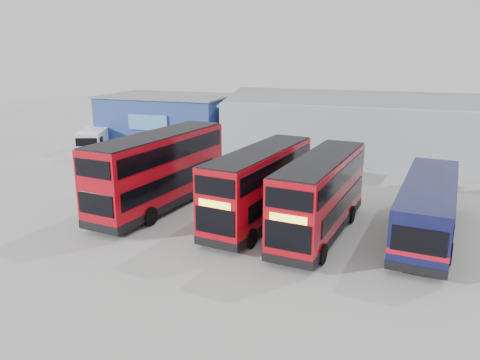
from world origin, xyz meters
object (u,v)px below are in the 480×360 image
double_decker_right (320,197)px  panel_van (94,140)px  double_decker_centre (260,187)px  single_decker_blue (427,209)px  office_block (169,121)px  maintenance_shed (402,129)px  double_decker_left (160,172)px

double_decker_right → panel_van: double_decker_right is taller
double_decker_centre → single_decker_blue: (8.79, 0.84, -0.60)m
office_block → maintenance_shed: bearing=5.2°
double_decker_centre → office_block: bearing=138.4°
office_block → double_decker_left: size_ratio=1.10×
double_decker_centre → panel_van: (-19.69, 12.10, -0.80)m
maintenance_shed → office_block: bearing=-174.8°
office_block → double_decker_left: bearing=-64.2°
maintenance_shed → panel_van: maintenance_shed is taller
maintenance_shed → panel_van: 27.97m
double_decker_centre → panel_van: size_ratio=1.79×
office_block → panel_van: size_ratio=2.18×
double_decker_centre → panel_van: bearing=156.8°
office_block → single_decker_blue: office_block is taller
single_decker_blue → panel_van: bearing=-15.7°
office_block → double_decker_right: (18.27, -18.27, -0.50)m
office_block → panel_van: (-4.92, -5.47, -1.29)m
office_block → double_decker_right: bearing=-45.0°
office_block → double_decker_right: size_ratio=1.22×
double_decker_right → single_decker_blue: bearing=22.8°
maintenance_shed → double_decker_right: maintenance_shed is taller
maintenance_shed → panel_van: (-26.92, -7.48, -1.32)m
double_decker_right → single_decker_blue: double_decker_right is taller
double_decker_left → single_decker_blue: (15.23, 0.47, -0.82)m
double_decker_left → panel_van: bearing=-33.8°
office_block → double_decker_right: office_block is taller
double_decker_centre → single_decker_blue: size_ratio=0.90×
double_decker_left → double_decker_right: (9.94, -1.07, -0.22)m
double_decker_right → panel_van: (-23.19, 12.80, -0.79)m
office_block → double_decker_centre: bearing=-49.9°
single_decker_blue → panel_van: 30.63m
double_decker_left → double_decker_right: 10.00m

